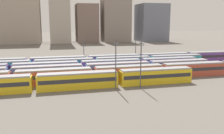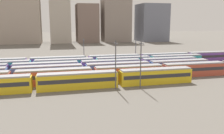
# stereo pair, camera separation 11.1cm
# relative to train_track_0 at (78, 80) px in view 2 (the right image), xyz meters

# --- Properties ---
(ground_plane) EXTENTS (600.00, 600.00, 0.00)m
(ground_plane) POSITION_rel_train_track_0_xyz_m (-15.56, 13.00, -1.90)
(ground_plane) COLOR #666059
(train_track_0) EXTENTS (55.80, 3.06, 3.75)m
(train_track_0) POSITION_rel_train_track_0_xyz_m (0.00, 0.00, 0.00)
(train_track_0) COLOR yellow
(train_track_0) RESTS_ON ground_plane
(train_track_1) EXTENTS (112.50, 3.06, 3.75)m
(train_track_1) POSITION_rel_train_track_0_xyz_m (23.19, 5.20, 0.00)
(train_track_1) COLOR #BC4C38
(train_track_1) RESTS_ON ground_plane
(train_track_2) EXTENTS (74.70, 3.06, 3.75)m
(train_track_2) POSITION_rel_train_track_0_xyz_m (2.71, 10.40, 0.00)
(train_track_2) COLOR #4C70BC
(train_track_2) RESTS_ON ground_plane
(train_track_3) EXTENTS (74.70, 3.06, 3.75)m
(train_track_3) POSITION_rel_train_track_0_xyz_m (2.02, 15.60, 0.00)
(train_track_3) COLOR #6B429E
(train_track_3) RESTS_ON ground_plane
(train_track_4) EXTENTS (74.70, 3.06, 3.75)m
(train_track_4) POSITION_rel_train_track_0_xyz_m (7.40, 20.80, 0.00)
(train_track_4) COLOR teal
(train_track_4) RESTS_ON ground_plane
(train_track_5) EXTENTS (112.50, 3.06, 3.75)m
(train_track_5) POSITION_rel_train_track_0_xyz_m (24.60, 26.00, 0.00)
(train_track_5) COLOR #6B429E
(train_track_5) RESTS_ON ground_plane
(catenary_pole_0) EXTENTS (0.24, 3.20, 10.89)m
(catenary_pole_0) POSITION_rel_train_track_0_xyz_m (8.06, -2.74, 4.10)
(catenary_pole_0) COLOR #4C4C51
(catenary_pole_0) RESTS_ON ground_plane
(catenary_pole_1) EXTENTS (0.24, 3.20, 9.31)m
(catenary_pole_1) POSITION_rel_train_track_0_xyz_m (4.95, 28.87, 3.29)
(catenary_pole_1) COLOR #4C4C51
(catenary_pole_1) RESTS_ON ground_plane
(catenary_pole_2) EXTENTS (0.24, 3.20, 10.79)m
(catenary_pole_2) POSITION_rel_train_track_0_xyz_m (13.72, -3.23, 4.05)
(catenary_pole_2) COLOR #4C4C51
(catenary_pole_2) RESTS_ON ground_plane
(catenary_pole_3) EXTENTS (0.24, 3.20, 9.09)m
(catenary_pole_3) POSITION_rel_train_track_0_xyz_m (23.88, 28.99, 3.18)
(catenary_pole_3) COLOR #4C4C51
(catenary_pole_3) RESTS_ON ground_plane
(distant_building_1) EXTENTS (29.46, 16.06, 35.83)m
(distant_building_1) POSITION_rel_train_track_0_xyz_m (-28.25, 125.55, 16.01)
(distant_building_1) COLOR #A89989
(distant_building_1) RESTS_ON ground_plane
(distant_building_2) EXTENTS (14.34, 19.38, 47.96)m
(distant_building_2) POSITION_rel_train_track_0_xyz_m (-0.20, 125.55, 22.08)
(distant_building_2) COLOR #B2A899
(distant_building_2) RESTS_ON ground_plane
(distant_building_3) EXTENTS (15.43, 19.77, 27.75)m
(distant_building_3) POSITION_rel_train_track_0_xyz_m (19.37, 125.55, 11.97)
(distant_building_3) COLOR #7A665B
(distant_building_3) RESTS_ON ground_plane
(distant_building_4) EXTENTS (20.90, 15.85, 35.35)m
(distant_building_4) POSITION_rel_train_track_0_xyz_m (41.61, 125.55, 15.77)
(distant_building_4) COLOR gray
(distant_building_4) RESTS_ON ground_plane
(distant_building_5) EXTENTS (21.37, 21.78, 28.76)m
(distant_building_5) POSITION_rel_train_track_0_xyz_m (71.00, 125.55, 12.47)
(distant_building_5) COLOR slate
(distant_building_5) RESTS_ON ground_plane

